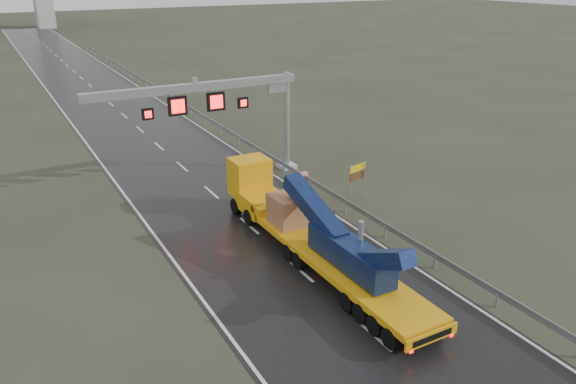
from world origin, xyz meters
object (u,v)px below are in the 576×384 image
exit_sign_pair (358,175)px  striped_barrier (303,180)px  heavy_haul_truck (301,223)px  sign_gantry (225,102)px

exit_sign_pair → striped_barrier: (-1.68, 3.99, -1.31)m
heavy_haul_truck → striped_barrier: heavy_haul_truck is taller
sign_gantry → heavy_haul_truck: 12.65m
heavy_haul_truck → exit_sign_pair: (6.50, 3.96, 0.25)m
heavy_haul_truck → striped_barrier: size_ratio=16.76×
exit_sign_pair → striped_barrier: size_ratio=2.52×
sign_gantry → striped_barrier: sign_gantry is taller
sign_gantry → exit_sign_pair: size_ratio=5.72×
exit_sign_pair → striped_barrier: 4.52m
sign_gantry → striped_barrier: (3.90, -3.99, -5.10)m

